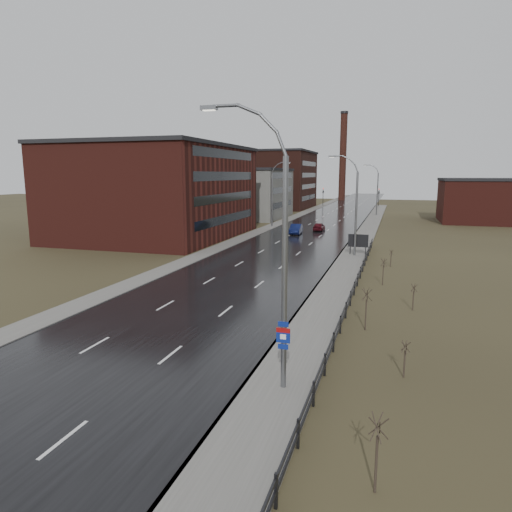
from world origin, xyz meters
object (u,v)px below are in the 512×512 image
Objects in this scene: streetlight_main at (277,253)px; billboard at (358,241)px; car_far at (319,227)px; car_near at (296,229)px.

streetlight_main reaches higher than billboard.
billboard is (0.63, 34.67, -4.35)m from streetlight_main.
streetlight_main is 57.26m from car_far.
billboard is 19.95m from car_near.
billboard is at bearing 88.96° from streetlight_main.
car_far is (-7.46, 56.52, -5.37)m from streetlight_main.
car_near is 5.84m from car_far.
streetlight_main is 52.66m from car_near.
car_near is at bearing 122.99° from billboard.
billboard reaches higher than car_far.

